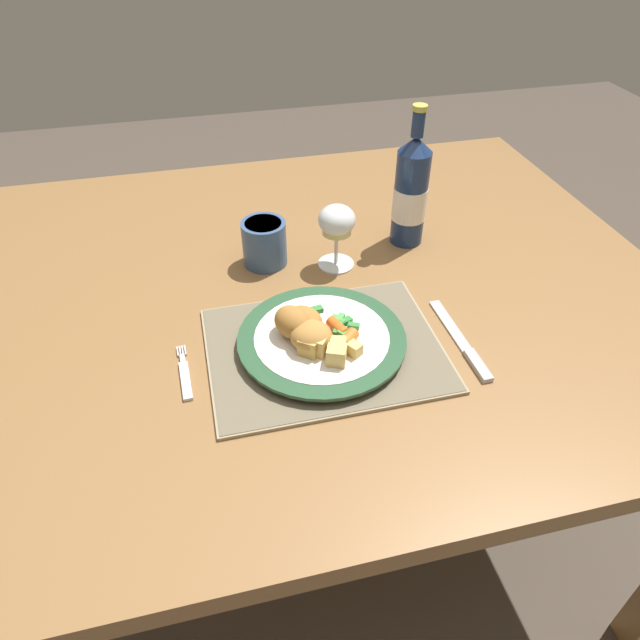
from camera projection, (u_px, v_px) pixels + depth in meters
name	position (u px, v px, depth m)	size (l,w,h in m)	color
ground_plane	(315.00, 503.00, 1.54)	(6.00, 6.00, 0.00)	#4C4238
dining_table	(313.00, 313.00, 1.12)	(1.34, 1.10, 0.74)	olive
placemat	(324.00, 349.00, 0.92)	(0.37, 0.29, 0.01)	gray
dinner_plate	(322.00, 340.00, 0.92)	(0.27, 0.27, 0.02)	white
breaded_croquettes	(302.00, 326.00, 0.89)	(0.10, 0.12, 0.05)	#B77F3D
green_beans_pile	(338.00, 323.00, 0.92)	(0.07, 0.09, 0.02)	#4CA84C
glazed_carrots	(336.00, 335.00, 0.90)	(0.07, 0.07, 0.02)	#CC5119
fork	(185.00, 376.00, 0.87)	(0.02, 0.12, 0.01)	silver
table_knife	(464.00, 346.00, 0.93)	(0.02, 0.21, 0.01)	silver
wine_glass	(337.00, 224.00, 1.05)	(0.07, 0.07, 0.13)	silver
bottle	(411.00, 193.00, 1.11)	(0.07, 0.07, 0.28)	navy
roast_potatoes	(326.00, 348.00, 0.87)	(0.10, 0.07, 0.03)	#E5BC66
drinking_cup	(264.00, 242.00, 1.09)	(0.08, 0.08, 0.09)	#385684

